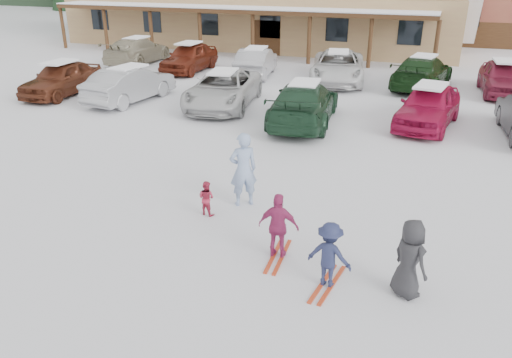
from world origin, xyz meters
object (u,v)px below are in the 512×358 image
(toddler_red, at_px, (206,198))
(parked_car_8, at_px, (189,57))
(parked_car_9, at_px, (256,62))
(parked_car_12, at_px, (503,78))
(parked_car_10, at_px, (338,67))
(child_navy, at_px, (329,255))
(bystander_dark, at_px, (410,259))
(parked_car_11, at_px, (422,72))
(parked_car_0, at_px, (62,79))
(parked_car_4, at_px, (428,106))
(parked_car_1, at_px, (130,84))
(adult_skier, at_px, (243,170))
(child_magenta, at_px, (279,226))
(parked_car_2, at_px, (223,89))
(parked_car_3, at_px, (304,103))
(lamp_post, at_px, (440,5))
(parked_car_7, at_px, (137,50))

(toddler_red, bearing_deg, parked_car_8, -50.58)
(toddler_red, xyz_separation_m, parked_car_9, (-4.45, 15.60, 0.31))
(parked_car_12, bearing_deg, parked_car_10, 176.72)
(child_navy, bearing_deg, parked_car_12, -95.98)
(child_navy, relative_size, bystander_dark, 0.86)
(parked_car_12, bearing_deg, parked_car_11, 175.34)
(bystander_dark, xyz_separation_m, parked_car_0, (-16.16, 10.22, 0.00))
(parked_car_4, height_order, parked_car_11, parked_car_11)
(toddler_red, relative_size, child_navy, 0.66)
(parked_car_0, xyz_separation_m, parked_car_11, (15.43, 7.20, 0.01))
(parked_car_1, height_order, parked_car_11, parked_car_11)
(parked_car_12, bearing_deg, parked_car_8, 176.85)
(adult_skier, distance_m, child_magenta, 2.59)
(parked_car_2, bearing_deg, adult_skier, -71.78)
(parked_car_2, xyz_separation_m, parked_car_8, (-4.81, 6.26, 0.04))
(child_magenta, distance_m, parked_car_11, 17.10)
(child_navy, bearing_deg, bystander_dark, -164.01)
(child_magenta, bearing_deg, parked_car_3, -81.43)
(parked_car_4, bearing_deg, child_magenta, -93.47)
(parked_car_1, relative_size, parked_car_4, 1.02)
(parked_car_1, bearing_deg, adult_skier, 143.53)
(parked_car_0, xyz_separation_m, parked_car_4, (16.00, 0.77, 0.01))
(child_magenta, bearing_deg, lamp_post, -98.31)
(parked_car_9, distance_m, parked_car_12, 12.07)
(parked_car_1, bearing_deg, lamp_post, -122.31)
(parked_car_8, relative_size, parked_car_9, 1.02)
(child_navy, relative_size, parked_car_0, 0.29)
(lamp_post, distance_m, parked_car_4, 14.58)
(toddler_red, relative_size, parked_car_1, 0.19)
(toddler_red, bearing_deg, parked_car_0, -26.03)
(toddler_red, xyz_separation_m, parked_car_7, (-12.50, 16.66, 0.34))
(child_navy, distance_m, parked_car_2, 13.18)
(adult_skier, bearing_deg, parked_car_9, -107.16)
(toddler_red, bearing_deg, parked_car_9, -63.08)
(parked_car_4, height_order, parked_car_9, parked_car_4)
(toddler_red, distance_m, parked_car_2, 9.99)
(parked_car_2, bearing_deg, parked_car_9, 89.15)
(parked_car_2, bearing_deg, child_navy, -66.25)
(parked_car_11, bearing_deg, parked_car_1, 40.45)
(parked_car_0, relative_size, parked_car_10, 0.80)
(parked_car_2, height_order, parked_car_9, parked_car_9)
(parked_car_3, relative_size, parked_car_11, 1.01)
(child_magenta, height_order, parked_car_12, parked_car_12)
(parked_car_7, bearing_deg, child_navy, 128.30)
(parked_car_11, bearing_deg, toddler_red, 85.04)
(parked_car_7, relative_size, parked_car_10, 0.95)
(parked_car_8, bearing_deg, parked_car_4, -26.20)
(toddler_red, distance_m, bystander_dark, 5.08)
(child_magenta, height_order, parked_car_11, parked_car_11)
(parked_car_8, bearing_deg, lamp_post, 31.82)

